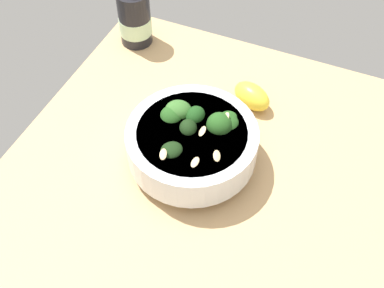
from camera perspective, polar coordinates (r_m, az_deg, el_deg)
name	(u,v)px	position (r cm, az deg, el deg)	size (l,w,h in cm)	color
ground_plane	(212,179)	(72.46, 2.47, -4.30)	(62.14, 62.14, 3.38)	tan
bowl_of_broccoli	(192,141)	(69.04, 0.05, 0.37)	(19.27, 19.27, 9.50)	white
lemon_wedge	(252,96)	(79.25, 7.26, 5.77)	(6.91, 4.07, 4.08)	yellow
bottle_tall	(135,18)	(90.19, -6.96, 14.88)	(6.07, 6.07, 12.43)	black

